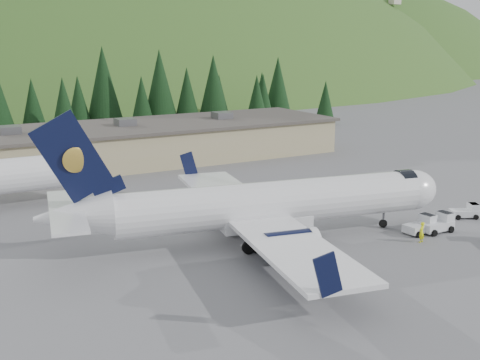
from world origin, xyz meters
name	(u,v)px	position (x,y,z in m)	size (l,w,h in m)	color
ground	(275,240)	(0.00, 0.00, 0.00)	(600.00, 600.00, 0.00)	slate
airliner	(264,205)	(-1.02, 0.19, 3.12)	(35.23, 33.26, 11.73)	white
baggage_tug_a	(438,223)	(13.88, -5.25, 0.75)	(3.15, 1.93, 1.67)	silver
baggage_tug_b	(467,211)	(19.53, -3.61, 0.62)	(2.91, 2.39, 1.39)	silver
terminal_building	(90,147)	(-5.01, 38.00, 2.62)	(71.00, 17.00, 6.10)	tan
baggage_tug_d	(422,225)	(12.32, -4.81, 0.70)	(3.04, 1.95, 1.57)	silver
ramp_worker	(421,232)	(10.37, -6.66, 0.88)	(0.65, 0.42, 1.77)	#F6FF0F
tree_line	(40,99)	(-6.71, 59.83, 7.16)	(111.80, 18.81, 14.35)	black
hills	(124,265)	(53.34, 207.38, -82.80)	(614.00, 330.00, 300.00)	#28541C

